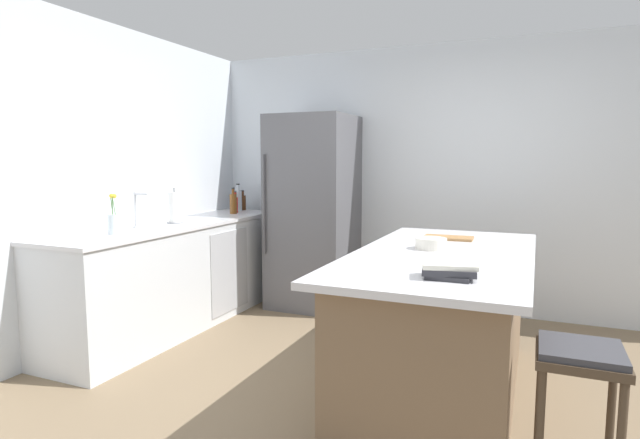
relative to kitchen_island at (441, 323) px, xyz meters
The scene contains 18 objects.
ground_plane 0.66m from the kitchen_island, 136.83° to the right, with size 7.20×7.20×0.00m, color #7A664C.
wall_rear 2.13m from the kitchen_island, 100.09° to the left, with size 6.00×0.10×2.60m, color silver.
wall_left 2.93m from the kitchen_island, behind, with size 0.10×6.00×2.60m, color silver.
counter_run_left 2.46m from the kitchen_island, 169.21° to the left, with size 0.68×2.67×0.93m.
kitchen_island is the anchor object (origin of this frame).
refrigerator 2.22m from the kitchen_island, 135.88° to the left, with size 0.78×0.77×1.92m.
bar_stool 1.07m from the kitchen_island, 46.91° to the right, with size 0.36×0.36×0.68m.
sink_faucet 2.54m from the kitchen_island, behind, with size 0.15×0.05×0.30m.
flower_vase 2.47m from the kitchen_island, behind, with size 0.09×0.09×0.31m.
paper_towel_roll 2.51m from the kitchen_island, behind, with size 0.14×0.14×0.31m.
syrup_bottle 3.06m from the kitchen_island, 145.99° to the left, with size 0.07×0.07×0.22m.
soda_bottle 3.01m from the kitchen_island, 147.58° to the left, with size 0.08×0.08×0.30m.
vinegar_bottle 2.94m from the kitchen_island, 149.18° to the left, with size 0.05×0.05×0.26m.
hot_sauce_bottle 2.82m from the kitchen_island, 150.00° to the left, with size 0.05×0.05×0.23m.
whiskey_bottle 2.76m from the kitchen_island, 151.30° to the left, with size 0.07×0.07×0.27m.
cookbook_stack 0.86m from the kitchen_island, 78.16° to the right, with size 0.29×0.22×0.08m.
mixing_bowl 0.51m from the kitchen_island, 134.53° to the left, with size 0.20×0.20×0.07m.
cutting_board 0.74m from the kitchen_island, 96.06° to the left, with size 0.35×0.20×0.02m.
Camera 1 is at (0.87, -2.85, 1.48)m, focal length 28.59 mm.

